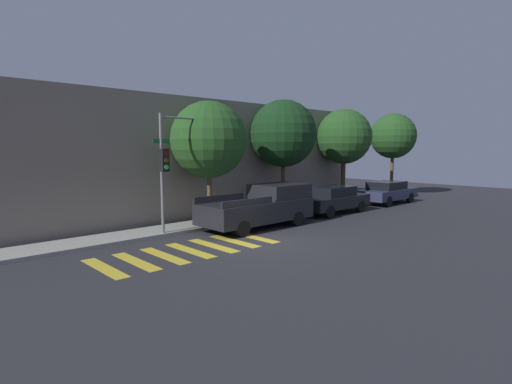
# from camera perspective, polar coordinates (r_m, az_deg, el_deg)

# --- Properties ---
(ground_plane) EXTENTS (60.00, 60.00, 0.00)m
(ground_plane) POSITION_cam_1_polar(r_m,az_deg,el_deg) (15.02, 0.35, -7.25)
(ground_plane) COLOR #28282D
(sidewalk) EXTENTS (26.00, 1.77, 0.14)m
(sidewalk) POSITION_cam_1_polar(r_m,az_deg,el_deg) (18.12, -8.63, -4.75)
(sidewalk) COLOR gray
(sidewalk) RESTS_ON ground
(building_row) EXTENTS (26.00, 6.00, 5.93)m
(building_row) POSITION_cam_1_polar(r_m,az_deg,el_deg) (21.46, -15.30, 4.58)
(building_row) COLOR slate
(building_row) RESTS_ON ground
(crosswalk) EXTENTS (6.44, 2.60, 0.00)m
(crosswalk) POSITION_cam_1_polar(r_m,az_deg,el_deg) (14.10, -9.45, -8.22)
(crosswalk) COLOR gold
(crosswalk) RESTS_ON ground
(traffic_light_pole) EXTENTS (2.32, 0.56, 4.88)m
(traffic_light_pole) POSITION_cam_1_polar(r_m,az_deg,el_deg) (16.34, -11.90, 5.40)
(traffic_light_pole) COLOR slate
(traffic_light_pole) RESTS_ON ground
(pickup_truck) EXTENTS (5.35, 2.14, 1.86)m
(pickup_truck) POSITION_cam_1_polar(r_m,az_deg,el_deg) (17.83, 0.81, -2.04)
(pickup_truck) COLOR black
(pickup_truck) RESTS_ON ground
(sedan_near_corner) EXTENTS (4.55, 1.74, 1.47)m
(sedan_near_corner) POSITION_cam_1_polar(r_m,az_deg,el_deg) (21.92, 11.02, -1.02)
(sedan_near_corner) COLOR black
(sedan_near_corner) RESTS_ON ground
(sedan_middle) EXTENTS (4.56, 1.88, 1.42)m
(sedan_middle) POSITION_cam_1_polar(r_m,az_deg,el_deg) (26.77, 18.23, 0.03)
(sedan_middle) COLOR #2D3351
(sedan_middle) RESTS_ON ground
(tree_near_corner) EXTENTS (3.49, 3.49, 5.65)m
(tree_near_corner) POSITION_cam_1_polar(r_m,az_deg,el_deg) (18.38, -6.77, 7.41)
(tree_near_corner) COLOR brown
(tree_near_corner) RESTS_ON ground
(tree_midblock) EXTENTS (3.61, 3.61, 6.11)m
(tree_midblock) POSITION_cam_1_polar(r_m,az_deg,el_deg) (21.72, 3.92, 8.31)
(tree_midblock) COLOR #4C3823
(tree_midblock) RESTS_ON ground
(tree_far_end) EXTENTS (3.47, 3.47, 5.99)m
(tree_far_end) POSITION_cam_1_polar(r_m,az_deg,el_deg) (26.15, 12.47, 7.70)
(tree_far_end) COLOR #4C3823
(tree_far_end) RESTS_ON ground
(tree_behind_truck) EXTENTS (3.33, 3.33, 6.09)m
(tree_behind_truck) POSITION_cam_1_polar(r_m,az_deg,el_deg) (31.56, 19.01, 7.56)
(tree_behind_truck) COLOR brown
(tree_behind_truck) RESTS_ON ground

